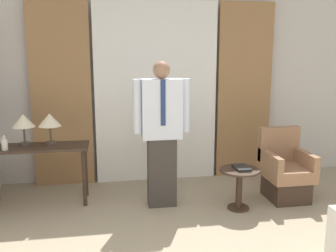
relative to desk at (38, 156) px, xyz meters
The scene contains 12 objects.
wall_back 1.91m from the desk, 27.47° to the left, with size 10.00×0.06×2.70m.
curtain_sheer_center 1.84m from the desk, 23.61° to the left, with size 1.75×0.06×2.58m.
curtain_drape_left 0.99m from the desk, 70.61° to the left, with size 0.82×0.06×2.58m.
curtain_drape_right 3.05m from the desk, 13.32° to the left, with size 0.82×0.06×2.58m.
desk is the anchor object (origin of this frame).
table_lamp_left 0.45m from the desk, 156.20° to the left, with size 0.28×0.28×0.39m.
table_lamp_right 0.45m from the desk, 23.80° to the left, with size 0.28×0.28×0.39m.
bottle_near_edge 0.41m from the desk, 159.46° to the right, with size 0.07×0.07×0.17m.
person 1.56m from the desk, 11.57° to the right, with size 0.69×0.23×1.77m.
armchair 3.13m from the desk, ahead, with size 0.55×0.61×0.90m.
side_table 2.48m from the desk, 13.49° to the right, with size 0.48×0.48×0.50m.
book 2.48m from the desk, 13.21° to the right, with size 0.16×0.25×0.03m.
Camera 1 is at (-0.72, -2.28, 1.87)m, focal length 40.00 mm.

